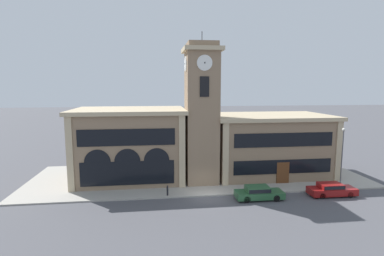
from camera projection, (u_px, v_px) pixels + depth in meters
ground_plane at (209, 197)px, 31.10m from camera, size 300.00×300.00×0.00m
sidewalk_kerb at (199, 176)px, 38.01m from camera, size 41.09×14.09×0.15m
clock_tower at (202, 114)px, 34.68m from camera, size 4.34×4.34×17.50m
town_hall_left_wing at (130, 144)px, 36.81m from camera, size 13.34×9.85×8.71m
town_hall_right_wing at (269, 144)px, 39.10m from camera, size 15.12×9.85×7.79m
parked_car_near at (259, 192)px, 30.32m from camera, size 4.87×1.93×1.35m
parked_car_mid at (331, 189)px, 31.32m from camera, size 4.90×1.86×1.33m
street_lamp at (342, 149)px, 33.19m from camera, size 0.36×0.36×6.69m
bollard at (167, 190)px, 31.02m from camera, size 0.18×0.18×1.06m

